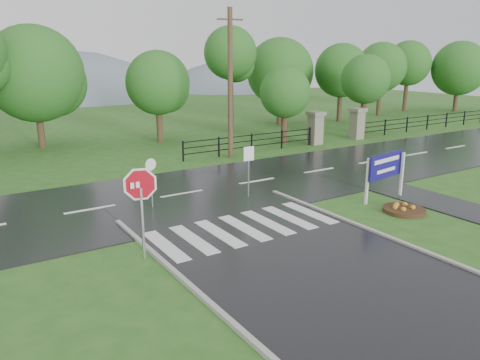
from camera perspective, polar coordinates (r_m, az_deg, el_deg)
ground at (r=13.03m, az=12.87°, el=-12.50°), size 120.00×120.00×0.00m
main_road at (r=20.71m, az=-7.10°, el=-1.79°), size 90.00×8.00×0.04m
walkway at (r=21.57m, az=21.31°, el=-2.04°), size 2.20×11.00×0.04m
crosswalk at (r=16.54m, az=0.48°, el=-5.81°), size 6.50×2.80×0.02m
pillar_west at (r=32.50m, az=9.17°, el=6.37°), size 1.00×1.00×2.24m
pillar_east at (r=35.27m, az=14.08°, el=6.78°), size 1.00×1.00×2.24m
fence_west at (r=29.38m, az=1.43°, el=4.76°), size 9.58×0.08×1.20m
fence_east at (r=43.72m, az=23.88°, el=6.88°), size 20.58×0.08×1.20m
hills at (r=76.97m, az=-22.39°, el=-2.39°), size 102.00×48.00×48.00m
treeline at (r=33.84m, az=-15.94°, el=4.30°), size 83.20×5.20×10.00m
stop_sign at (r=13.87m, az=-12.01°, el=-1.57°), size 1.30×0.33×2.99m
estate_billboard at (r=20.35m, az=17.35°, el=1.41°), size 2.30×0.43×2.03m
flower_bed at (r=19.35m, az=19.36°, el=-3.37°), size 1.62×1.62×0.32m
reg_sign_small at (r=19.74m, az=1.07°, el=2.22°), size 0.50×0.06×2.23m
reg_sign_round at (r=18.73m, az=-10.78°, el=0.42°), size 0.47×0.10×2.04m
utility_pole_east at (r=27.54m, az=-1.19°, el=11.64°), size 1.50×0.43×8.53m
entrance_tree_left at (r=32.42m, az=5.52°, el=10.55°), size 3.47×3.47×5.23m
entrance_tree_right at (r=37.63m, az=15.05°, el=11.74°), size 3.73×3.73×6.04m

